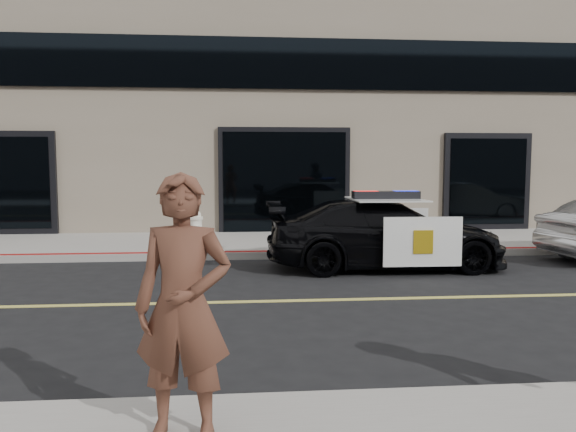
{
  "coord_description": "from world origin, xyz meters",
  "views": [
    {
      "loc": [
        -2.19,
        -7.74,
        1.94
      ],
      "look_at": [
        -1.32,
        2.2,
        1.0
      ],
      "focal_mm": 35.0,
      "sensor_mm": 36.0,
      "label": 1
    }
  ],
  "objects": [
    {
      "name": "sidewalk_n",
      "position": [
        0.0,
        5.25,
        0.07
      ],
      "size": [
        60.0,
        3.5,
        0.15
      ],
      "primitive_type": "cube",
      "color": "gray",
      "rests_on": "ground"
    },
    {
      "name": "ground",
      "position": [
        0.0,
        0.0,
        0.0
      ],
      "size": [
        120.0,
        120.0,
        0.0
      ],
      "primitive_type": "plane",
      "color": "black",
      "rests_on": "ground"
    },
    {
      "name": "fire_hydrant",
      "position": [
        -3.14,
        4.57,
        0.52
      ],
      "size": [
        0.36,
        0.5,
        0.79
      ],
      "color": "white",
      "rests_on": "sidewalk_n"
    },
    {
      "name": "building_n",
      "position": [
        0.0,
        10.5,
        6.0
      ],
      "size": [
        60.0,
        7.0,
        12.0
      ],
      "primitive_type": "cube",
      "color": "#756856",
      "rests_on": "ground"
    },
    {
      "name": "police_car",
      "position": [
        0.49,
        2.35,
        0.64
      ],
      "size": [
        2.08,
        4.44,
        1.44
      ],
      "color": "black",
      "rests_on": "ground"
    },
    {
      "name": "pedestrian_a",
      "position": [
        -2.56,
        -4.16,
        1.02
      ],
      "size": [
        0.76,
        0.62,
        1.73
      ],
      "primitive_type": "imported",
      "rotation": [
        0.0,
        0.0,
        -0.16
      ],
      "color": "#563123",
      "rests_on": "sidewalk_s"
    }
  ]
}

